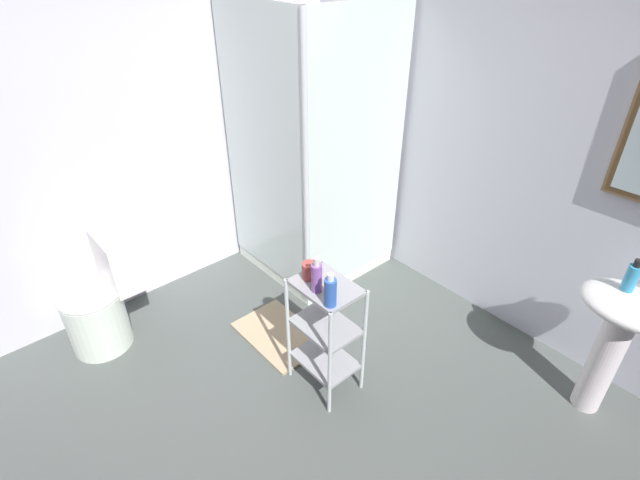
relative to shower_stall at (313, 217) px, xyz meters
name	(u,v)px	position (x,y,z in m)	size (l,w,h in m)	color
ground_plane	(289,462)	(1.22, -1.22, -0.47)	(4.20, 4.20, 0.02)	#4E5450
wall_back	(529,145)	(1.23, 0.63, 0.79)	(4.20, 0.14, 2.50)	silver
wall_left	(98,135)	(-0.63, -1.22, 0.79)	(0.10, 4.20, 2.50)	silver
shower_stall	(313,217)	(0.00, 0.00, 0.00)	(0.92, 0.92, 2.00)	white
pedestal_sink	(618,330)	(2.07, 0.30, 0.12)	(0.46, 0.37, 0.81)	white
toilet	(101,303)	(-0.26, -1.56, -0.15)	(0.37, 0.49, 0.76)	white
storage_cart	(326,328)	(0.95, -0.72, -0.03)	(0.38, 0.28, 0.74)	silver
hand_soap_bottle	(632,277)	(2.03, 0.32, 0.42)	(0.06, 0.06, 0.18)	#389ED1
shampoo_bottle_blue	(330,292)	(1.08, -0.81, 0.36)	(0.06, 0.06, 0.19)	#2D58B5
conditioner_bottle_purple	(317,277)	(0.95, -0.79, 0.36)	(0.06, 0.06, 0.20)	#8750A0
rinse_cup	(309,271)	(0.84, -0.75, 0.32)	(0.08, 0.08, 0.09)	#B24742
bath_mat	(279,334)	(0.46, -0.70, -0.45)	(0.60, 0.40, 0.02)	tan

